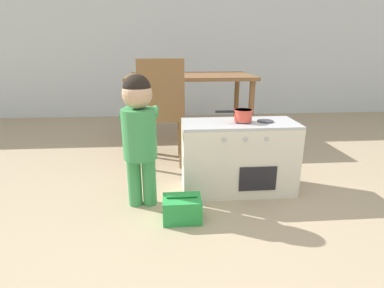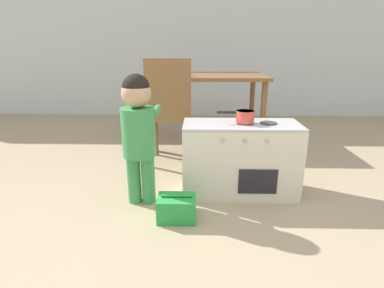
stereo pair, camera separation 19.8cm
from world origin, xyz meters
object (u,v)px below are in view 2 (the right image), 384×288
Objects in this scene: toy_pot at (245,116)px; cup_on_table at (181,71)px; toy_basket at (177,208)px; dining_table at (203,83)px; play_kitchen at (240,159)px; child_figure at (138,126)px; dining_chair_near at (170,111)px.

cup_on_table reaches higher than toy_pot.
toy_pot is 0.75m from toy_basket.
toy_pot reaches higher than toy_basket.
play_kitchen is at bearing -78.72° from dining_table.
toy_basket is at bearing -87.77° from cup_on_table.
cup_on_table is at bearing 114.06° from play_kitchen.
child_figure is at bearing -99.01° from cup_on_table.
play_kitchen is 0.86× the size of dining_chair_near.
dining_table is at bearing 101.96° from toy_pot.
dining_table is (-0.27, 1.25, 0.07)m from toy_pot.
child_figure is at bearing 139.18° from toy_basket.
cup_on_table is (0.19, 1.22, 0.25)m from child_figure.
child_figure is 3.71× the size of toy_basket.
cup_on_table is at bearing 114.76° from toy_pot.
child_figure is 8.43× the size of cup_on_table.
toy_basket is 1.73m from dining_table.
child_figure is at bearing -106.43° from dining_table.
dining_chair_near is 9.10× the size of cup_on_table.
dining_chair_near reaches higher than dining_table.
dining_table is at bearing 40.94° from cup_on_table.
toy_basket is 1.59m from cup_on_table.
play_kitchen is at bearing -65.94° from cup_on_table.
dining_table is (-0.25, 1.25, 0.38)m from play_kitchen.
toy_basket is at bearing -138.12° from play_kitchen.
toy_basket is (-0.43, -0.37, -0.48)m from toy_pot.
cup_on_table is at bearing 80.99° from child_figure.
dining_table reaches higher than toy_pot.
toy_basket is 0.25× the size of dining_chair_near.
toy_pot is at bearing -43.51° from dining_chair_near.
play_kitchen is at bearing -178.23° from toy_pot.
play_kitchen is 0.61× the size of dining_table.
toy_pot is 0.28× the size of dining_chair_near.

